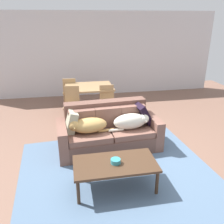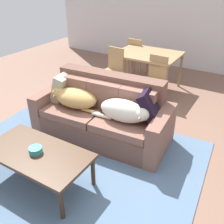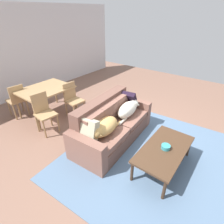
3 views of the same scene
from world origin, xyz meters
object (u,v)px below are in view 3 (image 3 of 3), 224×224
(throw_pillow_by_right_arm, at_px, (127,99))
(dining_chair_near_left, at_px, (44,111))
(couch, at_px, (111,125))
(coffee_table, at_px, (164,150))
(dining_table, at_px, (45,91))
(dining_chair_near_right, at_px, (73,98))
(dog_on_left_cushion, at_px, (103,127))
(bowl_on_coffee_table, at_px, (166,147))
(dog_on_right_cushion, at_px, (128,109))
(dining_chair_far_left, at_px, (17,99))
(throw_pillow_by_left_arm, at_px, (86,130))

(throw_pillow_by_right_arm, bearing_deg, dining_chair_near_left, 137.06)
(couch, relative_size, coffee_table, 1.64)
(dining_table, bearing_deg, couch, -84.51)
(throw_pillow_by_right_arm, relative_size, coffee_table, 0.37)
(throw_pillow_by_right_arm, height_order, dining_chair_near_right, same)
(dog_on_left_cushion, distance_m, bowl_on_coffee_table, 1.16)
(dog_on_right_cushion, xyz_separation_m, bowl_on_coffee_table, (-0.54, -1.11, -0.13))
(couch, bearing_deg, dog_on_right_cushion, -21.49)
(dog_on_left_cushion, bearing_deg, dog_on_right_cushion, -3.51)
(throw_pillow_by_right_arm, bearing_deg, dog_on_right_cushion, -141.25)
(coffee_table, height_order, bowl_on_coffee_table, bowl_on_coffee_table)
(couch, height_order, dining_chair_near_left, dining_chair_near_left)
(dining_chair_far_left, bearing_deg, couch, 109.57)
(dining_chair_near_right, bearing_deg, couch, -94.19)
(bowl_on_coffee_table, height_order, dining_table, dining_table)
(dog_on_left_cushion, distance_m, coffee_table, 1.15)
(throw_pillow_by_left_arm, bearing_deg, dog_on_right_cushion, -6.34)
(dining_chair_near_left, relative_size, dining_chair_far_left, 1.04)
(coffee_table, bearing_deg, couch, 85.09)
(throw_pillow_by_left_arm, distance_m, dining_table, 2.07)
(dog_on_left_cushion, relative_size, dining_chair_near_left, 0.93)
(throw_pillow_by_left_arm, height_order, coffee_table, throw_pillow_by_left_arm)
(dog_on_left_cushion, relative_size, bowl_on_coffee_table, 5.65)
(bowl_on_coffee_table, bearing_deg, throw_pillow_by_right_arm, 58.41)
(couch, relative_size, dining_chair_near_right, 2.30)
(couch, bearing_deg, dining_chair_far_left, 101.60)
(dog_on_right_cushion, bearing_deg, dog_on_left_cushion, 176.49)
(throw_pillow_by_left_arm, bearing_deg, dining_chair_far_left, 89.44)
(couch, bearing_deg, coffee_table, -98.91)
(dog_on_left_cushion, height_order, dining_chair_far_left, dining_chair_far_left)
(dining_table, bearing_deg, dining_chair_near_right, -54.03)
(bowl_on_coffee_table, distance_m, dining_chair_near_left, 2.70)
(dog_on_right_cushion, xyz_separation_m, dining_chair_near_left, (-1.11, 1.53, -0.09))
(dining_table, bearing_deg, dog_on_right_cushion, -73.55)
(throw_pillow_by_right_arm, height_order, dining_chair_near_left, dining_chair_near_left)
(dog_on_left_cushion, height_order, dog_on_right_cushion, dog_on_right_cushion)
(throw_pillow_by_left_arm, distance_m, coffee_table, 1.40)
(couch, xyz_separation_m, dog_on_right_cushion, (0.44, -0.14, 0.25))
(dog_on_left_cushion, height_order, throw_pillow_by_right_arm, throw_pillow_by_right_arm)
(dining_chair_near_right, height_order, dining_chair_far_left, dining_chair_near_right)
(throw_pillow_by_left_arm, bearing_deg, bowl_on_coffee_table, -63.10)
(dining_chair_near_left, bearing_deg, dog_on_right_cushion, -47.66)
(dog_on_left_cushion, distance_m, dining_table, 2.15)
(throw_pillow_by_right_arm, height_order, dining_chair_far_left, throw_pillow_by_right_arm)
(coffee_table, relative_size, bowl_on_coffee_table, 8.29)
(bowl_on_coffee_table, height_order, dining_chair_far_left, dining_chair_far_left)
(dog_on_left_cushion, xyz_separation_m, dog_on_right_cushion, (0.86, 0.01, 0.01))
(dog_on_left_cushion, xyz_separation_m, dining_chair_near_left, (-0.25, 1.54, -0.08))
(coffee_table, distance_m, bowl_on_coffee_table, 0.08)
(throw_pillow_by_left_arm, distance_m, dining_chair_near_right, 1.73)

